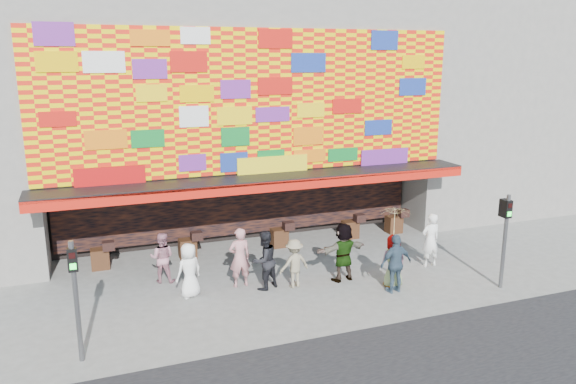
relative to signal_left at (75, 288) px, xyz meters
The scene contains 15 objects.
ground 6.64m from the signal_left, 13.61° to the left, with size 90.00×90.00×0.00m, color slate.
shop_building 11.98m from the signal_left, 57.35° to the left, with size 15.20×9.40×10.00m.
neighbor_right 21.82m from the signal_left, 26.33° to the left, with size 11.00×8.00×12.00m, color gray.
signal_left is the anchor object (origin of this frame).
signal_right 12.40m from the signal_left, ahead, with size 0.22×0.20×3.00m.
ped_a 4.28m from the signal_left, 41.21° to the left, with size 0.82×0.53×1.68m, color white.
ped_b 5.69m from the signal_left, 31.96° to the left, with size 0.70×0.46×1.91m, color tan.
ped_c 6.06m from the signal_left, 24.97° to the left, with size 0.91×0.71×1.86m, color black.
ped_d 6.84m from the signal_left, 20.17° to the left, with size 1.00×0.58×1.55m, color gray.
ped_e 9.20m from the signal_left, ahead, with size 1.08×0.45×1.84m, color #384E62.
ped_f 8.38m from the signal_left, 15.87° to the left, with size 1.78×0.57×1.92m, color gray.
ped_g 9.39m from the signal_left, ahead, with size 0.83×0.54×1.69m, color gray.
ped_h 11.66m from the signal_left, 11.77° to the left, with size 0.68×0.45×1.88m, color white.
ped_i 5.01m from the signal_left, 58.82° to the left, with size 0.79×0.62×1.63m, color #B87788.
parasol 9.34m from the signal_left, ahead, with size 1.23×1.24×1.83m.
Camera 1 is at (-5.83, -14.54, 7.08)m, focal length 35.00 mm.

